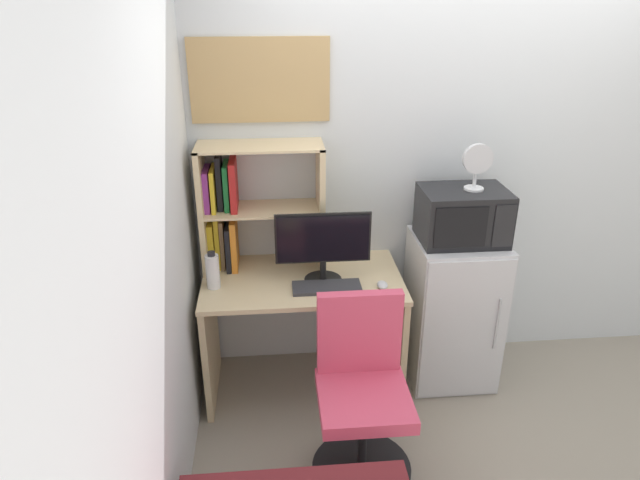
# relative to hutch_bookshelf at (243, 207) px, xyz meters

# --- Properties ---
(wall_back) EXTENTS (6.40, 0.04, 2.60)m
(wall_back) POSITION_rel_hutch_bookshelf_xyz_m (1.70, 0.15, 0.17)
(wall_back) COLOR silver
(wall_back) RESTS_ON ground_plane
(wall_left) EXTENTS (0.04, 4.40, 2.60)m
(wall_left) POSITION_rel_hutch_bookshelf_xyz_m (-0.32, -1.47, 0.17)
(wall_left) COLOR silver
(wall_left) RESTS_ON ground_plane
(desk) EXTENTS (1.15, 0.66, 0.76)m
(desk) POSITION_rel_hutch_bookshelf_xyz_m (0.32, -0.20, -0.61)
(desk) COLOR beige
(desk) RESTS_ON ground_plane
(hutch_bookshelf) EXTENTS (0.71, 0.29, 0.74)m
(hutch_bookshelf) POSITION_rel_hutch_bookshelf_xyz_m (0.00, 0.00, 0.00)
(hutch_bookshelf) COLOR beige
(hutch_bookshelf) RESTS_ON desk
(monitor) EXTENTS (0.53, 0.21, 0.42)m
(monitor) POSITION_rel_hutch_bookshelf_xyz_m (0.44, -0.25, -0.14)
(monitor) COLOR black
(monitor) RESTS_ON desk
(keyboard) EXTENTS (0.38, 0.15, 0.02)m
(keyboard) POSITION_rel_hutch_bookshelf_xyz_m (0.45, -0.34, -0.36)
(keyboard) COLOR #333338
(keyboard) RESTS_ON desk
(computer_mouse) EXTENTS (0.06, 0.09, 0.03)m
(computer_mouse) POSITION_rel_hutch_bookshelf_xyz_m (0.76, -0.35, -0.36)
(computer_mouse) COLOR silver
(computer_mouse) RESTS_ON desk
(water_bottle) EXTENTS (0.08, 0.08, 0.22)m
(water_bottle) POSITION_rel_hutch_bookshelf_xyz_m (-0.17, -0.27, -0.27)
(water_bottle) COLOR silver
(water_bottle) RESTS_ON desk
(mini_fridge) EXTENTS (0.52, 0.51, 0.95)m
(mini_fridge) POSITION_rel_hutch_bookshelf_xyz_m (1.25, -0.16, -0.66)
(mini_fridge) COLOR silver
(mini_fridge) RESTS_ON ground_plane
(microwave) EXTENTS (0.49, 0.36, 0.31)m
(microwave) POSITION_rel_hutch_bookshelf_xyz_m (1.25, -0.16, -0.03)
(microwave) COLOR black
(microwave) RESTS_ON mini_fridge
(desk_fan) EXTENTS (0.17, 0.11, 0.26)m
(desk_fan) POSITION_rel_hutch_bookshelf_xyz_m (1.30, -0.16, 0.27)
(desk_fan) COLOR silver
(desk_fan) RESTS_ON microwave
(desk_chair) EXTENTS (0.51, 0.51, 0.95)m
(desk_chair) POSITION_rel_hutch_bookshelf_xyz_m (0.58, -0.87, -0.72)
(desk_chair) COLOR black
(desk_chair) RESTS_ON ground_plane
(wall_corkboard) EXTENTS (0.77, 0.02, 0.46)m
(wall_corkboard) POSITION_rel_hutch_bookshelf_xyz_m (0.12, 0.12, 0.69)
(wall_corkboard) COLOR tan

